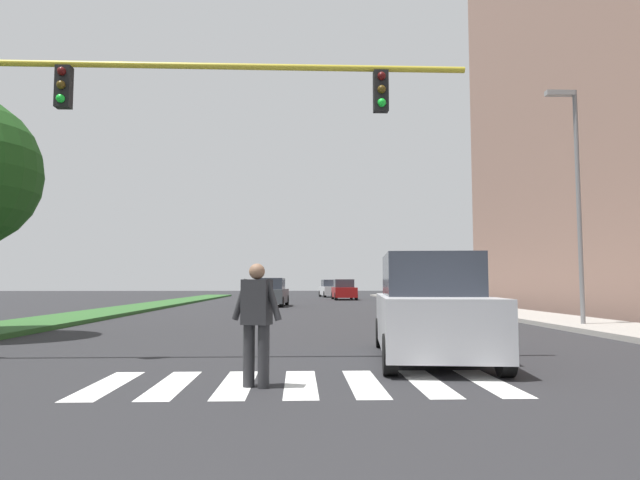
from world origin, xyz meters
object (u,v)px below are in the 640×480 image
Objects in this scene: suv_crossing at (430,309)px; sedan_distant at (344,290)px; sedan_midblock at (272,293)px; sedan_far_horizon at (330,289)px; pedestrian_performer at (257,319)px; traffic_light_gantry at (68,122)px; street_lamp_right at (575,184)px.

suv_crossing is 1.04× the size of sedan_distant.
sedan_midblock is 22.42m from sedan_far_horizon.
pedestrian_performer is at bearing -87.58° from sedan_midblock.
sedan_midblock is at bearing -112.84° from sedan_distant.
sedan_far_horizon is at bearing 89.11° from suv_crossing.
traffic_light_gantry reaches higher than sedan_distant.
traffic_light_gantry is 1.47× the size of street_lamp_right.
suv_crossing is 36.39m from sedan_distant.
street_lamp_right is 1.73× the size of sedan_midblock.
suv_crossing reaches higher than sedan_midblock.
suv_crossing is (6.82, 0.11, -3.51)m from traffic_light_gantry.
sedan_far_horizon is at bearing 80.56° from traffic_light_gantry.
sedan_far_horizon is (-5.63, 38.53, -3.78)m from street_lamp_right.
street_lamp_right reaches higher than pedestrian_performer.
suv_crossing is at bearing -79.84° from sedan_midblock.
sedan_far_horizon reaches higher than pedestrian_performer.
traffic_light_gantry is 5.75m from pedestrian_performer.
suv_crossing reaches higher than pedestrian_performer.
street_lamp_right is 30.42m from sedan_distant.
sedan_distant is at bearing 87.85° from suv_crossing.
sedan_distant is at bearing 67.16° from sedan_midblock.
street_lamp_right is 39.13m from sedan_far_horizon.
traffic_light_gantry is 2.40× the size of sedan_distant.
suv_crossing is at bearing 0.93° from traffic_light_gantry.
traffic_light_gantry is at bearing -102.65° from sedan_distant.
suv_crossing is 1.12× the size of sedan_far_horizon.
sedan_midblock is at bearing 83.50° from traffic_light_gantry.
suv_crossing is (-6.33, -6.59, -3.66)m from street_lamp_right.
pedestrian_performer is 39.30m from sedan_distant.
sedan_midblock is (-10.49, 16.65, -3.80)m from street_lamp_right.
street_lamp_right is 1.64× the size of sedan_distant.
traffic_light_gantry reaches higher than pedestrian_performer.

